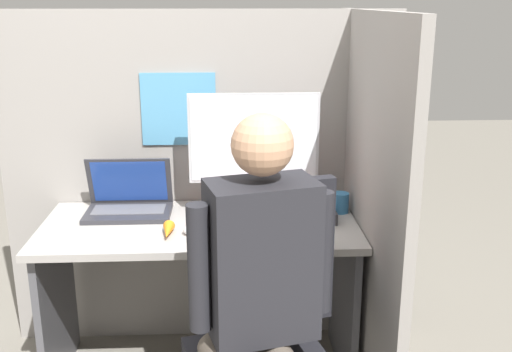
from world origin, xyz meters
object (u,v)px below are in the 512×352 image
Objects in this scene: stapler at (331,215)px; carrot_toy at (168,231)px; office_chair at (268,330)px; person at (258,290)px; monitor at (254,144)px; paper_box at (254,204)px; laptop at (129,203)px; coffee_mug at (340,203)px.

stapler is 0.69m from carrot_toy.
office_chair is at bearing -45.95° from carrot_toy.
office_chair is at bearing -119.62° from stapler.
office_chair is 0.78× the size of person.
monitor is 4.13× the size of stapler.
laptop is at bearing 177.54° from paper_box.
laptop is at bearing 124.63° from carrot_toy.
person is (-0.04, -0.16, 0.24)m from office_chair.
carrot_toy is at bearing 134.05° from office_chair.
person is 14.58× the size of coffee_mug.
person is at bearing -117.14° from coffee_mug.
stapler is 1.53× the size of coffee_mug.
person reaches higher than carrot_toy.
paper_box is 0.34m from stapler.
coffee_mug is at bearing 62.86° from person.
stapler is 0.13× the size of office_chair.
carrot_toy is 1.69× the size of coffee_mug.
office_chair is at bearing -49.62° from laptop.
stapler is (0.32, -0.11, -0.02)m from paper_box.
coffee_mug is at bearing 58.96° from stapler.
monitor reaches higher than carrot_toy.
paper_box is 0.26× the size of person.
office_chair reaches higher than stapler.
monitor is 3.73× the size of carrot_toy.
monitor is at bearing -2.18° from laptop.
stapler is at bearing -18.66° from paper_box.
carrot_toy is (-0.36, -0.26, -0.29)m from monitor.
coffee_mug is (0.74, 0.25, 0.02)m from carrot_toy.
carrot_toy is (0.20, -0.28, -0.02)m from laptop.
monitor reaches higher than office_chair.
monitor is 0.47m from coffee_mug.
coffee_mug reaches higher than stapler.
monitor reaches higher than coffee_mug.
stapler is at bearing -8.63° from laptop.
carrot_toy is 0.78m from coffee_mug.
coffee_mug is (0.37, 0.64, 0.25)m from office_chair.
paper_box is at bearing -2.46° from laptop.
monitor is 6.30× the size of coffee_mug.
laptop is at bearing 177.82° from monitor.
person is at bearing -57.41° from laptop.
office_chair is 0.29m from person.
office_chair reaches higher than carrot_toy.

